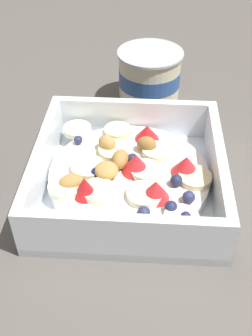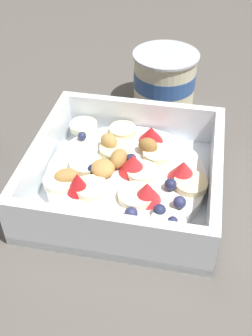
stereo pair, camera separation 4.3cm
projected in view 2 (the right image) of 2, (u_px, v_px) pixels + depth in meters
The scene contains 3 objects.
ground_plane at pixel (139, 202), 0.43m from camera, with size 2.40×2.40×0.00m, color #56514C.
fruit_bowl at pixel (126, 176), 0.44m from camera, with size 0.19×0.19×0.06m.
yogurt_cup at pixel (162, 79), 0.56m from camera, with size 0.09×0.09×0.07m.
Camera 2 is at (0.05, -0.30, 0.31)m, focal length 43.95 mm.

